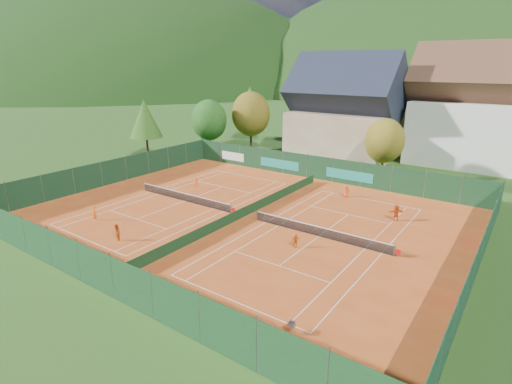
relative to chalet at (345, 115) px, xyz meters
The scene contains 27 objects.
ground 30.87m from the chalet, 84.29° to the right, with size 600.00×600.00×0.00m, color #244A17.
clay_pad 30.87m from the chalet, 84.29° to the right, with size 40.00×32.00×0.01m, color #B84A1B.
court_markings_left 31.12m from the chalet, 99.46° to the right, with size 11.03×23.83×0.00m.
court_markings_right 32.63m from the chalet, 69.86° to the right, with size 11.03×23.83×0.00m.
tennis_net_left 31.00m from the chalet, 99.17° to the right, with size 13.30×0.10×1.02m.
tennis_net_right 32.59m from the chalet, 69.60° to the right, with size 13.30×0.10×1.02m.
court_divider 30.77m from the chalet, 84.29° to the right, with size 0.03×28.80×1.00m.
fence_north 15.14m from the chalet, 79.70° to the right, with size 40.00×0.10×3.00m.
fence_south 46.38m from the chalet, 86.27° to the right, with size 40.00×0.04×3.00m.
fence_west 34.86m from the chalet, 119.54° to the right, with size 0.04×32.00×3.00m.
fence_east 38.11m from the chalet, 52.48° to the right, with size 0.09×32.00×3.00m.
chalet is the anchor object (origin of this frame).
hotel_block_a 19.94m from the chalet, 17.53° to the left, with size 21.60×11.00×17.25m.
tree_west_front 21.51m from the chalet, 152.24° to the right, with size 5.72×5.72×8.69m.
tree_west_mid 15.53m from the chalet, 165.07° to the right, with size 6.44×6.44×9.78m.
tree_west_back 21.38m from the chalet, 169.22° to the left, with size 5.60×5.60×10.00m.
tree_center 12.19m from the chalet, 41.63° to the right, with size 5.01×5.01×7.60m.
tree_west_side 30.81m from the chalet, 144.25° to the right, with size 5.04×5.04×9.00m.
ball_hopper 45.68m from the chalet, 69.84° to the right, with size 0.34×0.34×0.80m.
loose_ball_0 37.64m from the chalet, 98.46° to the right, with size 0.07×0.07×0.07m, color #CCD833.
loose_ball_1 42.23m from the chalet, 81.65° to the right, with size 0.07×0.07×0.07m, color #CCD833.
player_left_near 40.05m from the chalet, 101.76° to the right, with size 0.50×0.33×1.38m, color orange.
player_left_mid 40.99m from the chalet, 93.38° to the right, with size 0.72×0.56×1.49m, color #DA5713.
player_left_far 27.37m from the chalet, 105.87° to the right, with size 0.76×0.44×1.18m, color #F05715.
player_right_near 35.14m from the chalet, 72.48° to the right, with size 0.71×0.29×1.21m, color #E65A14.
player_right_far_a 21.44m from the chalet, 65.16° to the right, with size 0.68×0.44×1.39m, color #EE5215.
player_right_far_b 27.80m from the chalet, 55.90° to the right, with size 1.47×0.47×1.58m, color #D64D13.
Camera 1 is at (21.68, -28.72, 14.14)m, focal length 28.00 mm.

